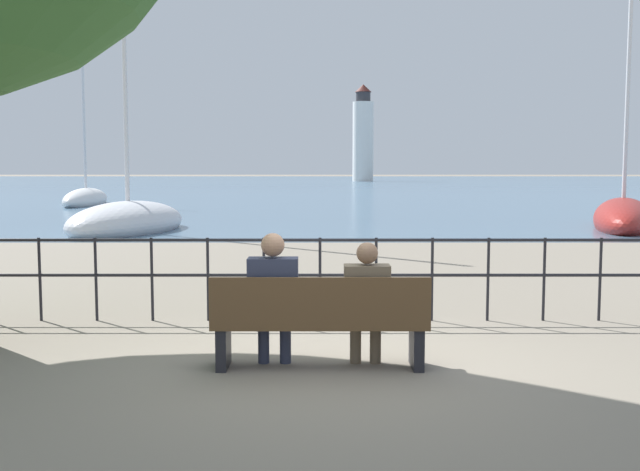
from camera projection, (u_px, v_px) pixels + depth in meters
name	position (u px, v px, depth m)	size (l,w,h in m)	color
ground_plane	(320.00, 367.00, 6.83)	(1000.00, 1000.00, 0.00)	gray
harbor_water	(320.00, 180.00, 168.31)	(600.00, 300.00, 0.01)	slate
park_bench	(320.00, 323.00, 6.72)	(2.05, 0.45, 0.90)	brown
seated_person_left	(273.00, 294.00, 6.77)	(0.47, 0.35, 1.29)	#2D3347
seated_person_right	(367.00, 298.00, 6.78)	(0.43, 0.35, 1.21)	brown
promenade_railing	(320.00, 266.00, 8.91)	(11.28, 0.04, 1.05)	black
sailboat_1	(86.00, 199.00, 40.60)	(2.50, 8.54, 10.22)	white
sailboat_2	(128.00, 221.00, 22.31)	(3.65, 6.60, 11.97)	silver
sailboat_3	(623.00, 218.00, 24.13)	(4.76, 8.16, 10.46)	maroon
harbor_lighthouse	(363.00, 136.00, 143.21)	(4.16, 4.16, 19.37)	white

